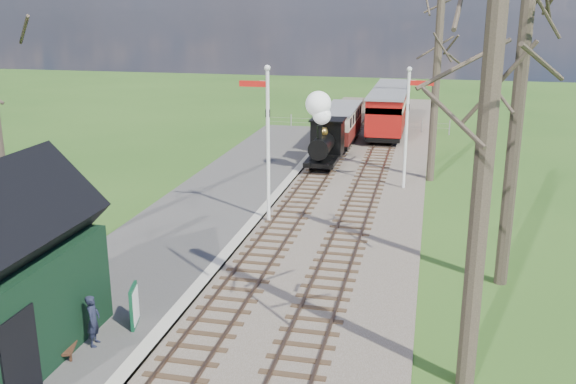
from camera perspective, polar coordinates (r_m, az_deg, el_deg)
name	(u,v)px	position (r m, az deg, el deg)	size (l,w,h in m)	color
distant_hills	(390,223)	(76.03, 9.03, -2.75)	(114.40, 48.00, 22.02)	#385B23
ballast_bed	(340,185)	(30.88, 4.65, 0.64)	(8.00, 60.00, 0.10)	brown
track_near	(313,182)	(31.07, 2.28, 0.87)	(1.60, 60.00, 0.15)	brown
track_far	(367,185)	(30.72, 7.05, 0.58)	(1.60, 60.00, 0.15)	brown
platform	(184,232)	(24.65, -9.22, -3.50)	(5.00, 44.00, 0.20)	#474442
coping_strip	(242,236)	(23.92, -4.08, -3.94)	(0.40, 44.00, 0.21)	#B2AD9E
semaphore_near	(266,133)	(24.71, -1.95, 5.24)	(1.22, 0.24, 6.22)	silver
semaphore_far	(409,119)	(29.90, 10.67, 6.38)	(1.22, 0.24, 5.72)	silver
bare_trees	(285,121)	(18.30, -0.26, 6.37)	(15.51, 22.39, 12.00)	#382D23
fence_line	(355,123)	(44.45, 5.98, 6.09)	(12.60, 0.08, 1.00)	slate
locomotive	(324,134)	(33.48, 3.22, 5.17)	(1.64, 3.83, 4.10)	black
coach	(341,123)	(39.46, 4.70, 6.10)	(1.91, 6.56, 2.01)	black
red_carriage_a	(387,115)	(41.47, 8.76, 6.80)	(2.31, 5.71, 2.43)	black
red_carriage_b	(392,102)	(46.89, 9.27, 7.87)	(2.31, 5.71, 2.43)	black
sign_board	(134,306)	(17.58, -13.50, -9.81)	(0.28, 0.76, 1.13)	#0F4628
bench	(65,337)	(16.99, -19.21, -12.09)	(0.77, 1.34, 0.73)	#442718
person	(93,320)	(16.87, -16.92, -10.86)	(0.48, 0.32, 1.33)	#1B1F32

